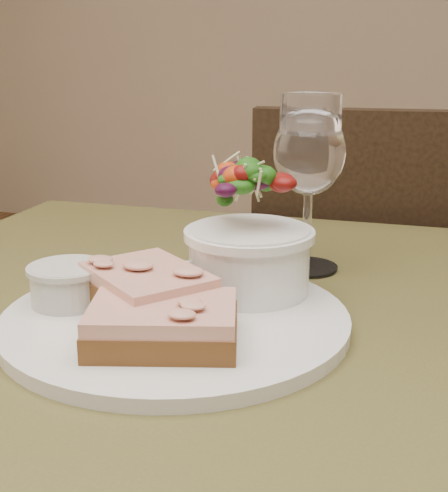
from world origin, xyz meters
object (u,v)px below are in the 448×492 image
(chair_far, at_px, (377,431))
(wine_glass, at_px, (309,157))
(cafe_table, at_px, (216,424))
(ramekin, at_px, (68,283))
(sandwich_front, at_px, (163,324))
(salad_bowl, at_px, (249,231))
(dinner_plate, at_px, (175,320))
(sandwich_back, at_px, (148,287))

(chair_far, xyz_separation_m, wine_glass, (-0.07, -0.45, 0.58))
(cafe_table, distance_m, ramekin, 0.19)
(sandwich_front, height_order, salad_bowl, salad_bowl)
(salad_bowl, bearing_deg, cafe_table, -105.84)
(ramekin, bearing_deg, cafe_table, 9.72)
(chair_far, distance_m, wine_glass, 0.74)
(salad_bowl, bearing_deg, sandwich_front, -104.51)
(dinner_plate, relative_size, salad_bowl, 2.38)
(ramekin, distance_m, wine_glass, 0.28)
(sandwich_back, relative_size, wine_glass, 0.79)
(sandwich_front, bearing_deg, wine_glass, 59.68)
(chair_far, relative_size, dinner_plate, 2.97)
(chair_far, xyz_separation_m, dinner_plate, (-0.15, -0.64, 0.46))
(chair_far, relative_size, sandwich_back, 6.50)
(sandwich_back, bearing_deg, chair_far, 114.45)
(cafe_table, height_order, sandwich_back, sandwich_back)
(chair_far, bearing_deg, ramekin, 64.31)
(sandwich_back, bearing_deg, salad_bowl, 87.64)
(chair_far, relative_size, salad_bowl, 7.09)
(cafe_table, relative_size, salad_bowl, 6.30)
(dinner_plate, relative_size, ramekin, 4.59)
(salad_bowl, bearing_deg, sandwich_back, -131.67)
(wine_glass, bearing_deg, dinner_plate, -113.11)
(dinner_plate, bearing_deg, ramekin, -177.29)
(cafe_table, relative_size, sandwich_back, 5.77)
(cafe_table, distance_m, wine_glass, 0.29)
(chair_far, bearing_deg, salad_bowl, 75.23)
(sandwich_front, relative_size, sandwich_back, 0.96)
(cafe_table, height_order, ramekin, ramekin)
(cafe_table, height_order, salad_bowl, salad_bowl)
(chair_far, bearing_deg, sandwich_back, 70.55)
(cafe_table, distance_m, chair_far, 0.73)
(cafe_table, bearing_deg, chair_far, 79.31)
(sandwich_back, distance_m, salad_bowl, 0.11)
(chair_far, distance_m, salad_bowl, 0.78)
(salad_bowl, relative_size, wine_glass, 0.73)
(sandwich_front, distance_m, wine_glass, 0.28)
(wine_glass, bearing_deg, ramekin, -133.03)
(chair_far, relative_size, sandwich_front, 6.76)
(cafe_table, distance_m, sandwich_back, 0.15)
(sandwich_front, xyz_separation_m, sandwich_back, (-0.04, 0.05, 0.01))
(sandwich_back, bearing_deg, wine_glass, 101.41)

